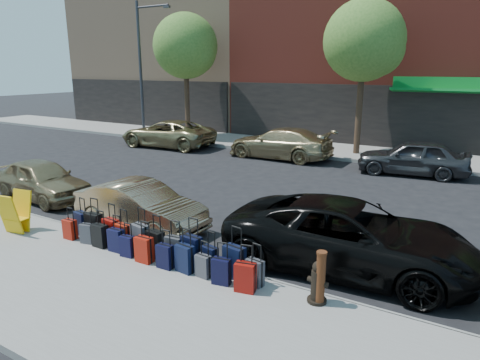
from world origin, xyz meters
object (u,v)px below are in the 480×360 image
Objects in this scene: tree_center at (367,43)px; car_near_0 at (42,180)px; suitcase_front_5 at (156,244)px; car_far_2 at (413,157)px; bollard at (321,277)px; streetlight at (142,61)px; car_near_1 at (140,206)px; car_near_2 at (350,236)px; tree_left at (187,48)px; fire_hydrant at (318,283)px; display_rack at (15,213)px; car_far_0 at (168,133)px; car_far_1 at (280,143)px.

car_near_0 is (-7.18, -12.55, -4.74)m from tree_center.
suitcase_front_5 is 12.18m from car_far_2.
bollard is (3.90, -0.03, 0.22)m from suitcase_front_5.
tree_center is 0.91× the size of streetlight.
car_near_2 is (5.64, 0.51, 0.11)m from car_near_1.
tree_left is 9.08× the size of fire_hydrant.
car_near_0 is (-10.45, 1.81, -0.01)m from bollard.
car_near_2 reaches higher than car_near_0.
streetlight reaches higher than fire_hydrant.
car_far_2 is (5.36, 10.21, 0.10)m from car_near_1.
car_near_2 reaches higher than display_rack.
car_far_0 is at bearing 136.10° from suitcase_front_5.
streetlight reaches higher than car_near_2.
streetlight is 20.70m from car_near_2.
display_rack is 0.20× the size of car_far_0.
car_far_2 is (-0.35, 11.68, 0.06)m from bollard.
tree_left reaches higher than display_rack.
tree_center is at bearing 102.82° from bollard.
bollard is at bearing -95.17° from car_near_0.
car_near_2 is 16.26m from car_far_0.
car_far_0 reaches higher than fire_hydrant.
tree_left is at bearing 133.79° from bollard.
display_rack is 0.20× the size of car_near_2.
car_far_1 is (7.30, -2.44, -4.67)m from tree_left.
car_near_0 is 10.38m from car_near_2.
car_near_1 is at bearing -57.98° from tree_left.
streetlight reaches higher than tree_center.
car_near_0 is at bearing -20.69° from car_far_1.
tree_center is at bearing -139.76° from car_far_2.
car_near_2 is (-0.07, 1.98, 0.07)m from bollard.
suitcase_front_5 is at bearing -92.52° from tree_center.
car_far_0 reaches higher than car_near_1.
suitcase_front_5 is 0.18× the size of car_far_0.
display_rack is at bearing 133.90° from car_near_1.
tree_center reaches higher than car_far_1.
car_near_2 is 11.82m from car_far_1.
display_rack reaches higher than suitcase_front_5.
car_far_1 reaches higher than car_near_1.
suitcase_front_5 is 0.92× the size of display_rack.
streetlight is (-2.94, -0.70, -0.75)m from tree_left.
suitcase_front_5 reaches higher than fire_hydrant.
streetlight is at bearing -104.06° from car_far_2.
display_rack is 3.48m from car_near_0.
car_near_2 is at bearing 34.24° from suitcase_front_5.
car_near_0 reaches higher than display_rack.
car_near_2 is 1.01× the size of car_far_0.
fire_hydrant is 0.19× the size of car_far_2.
fire_hydrant is 0.21× the size of car_near_1.
tree_center is 9.08× the size of fire_hydrant.
display_rack is 0.27× the size of car_near_1.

